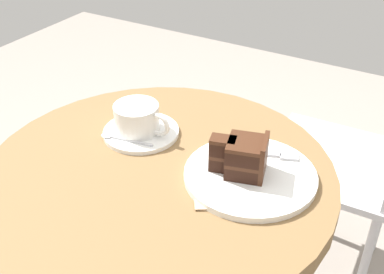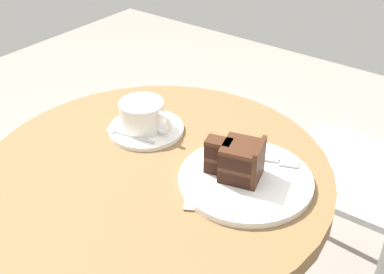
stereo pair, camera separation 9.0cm
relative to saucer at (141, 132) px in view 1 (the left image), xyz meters
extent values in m
cylinder|color=brown|center=(0.10, -0.08, -0.02)|extent=(0.65, 0.65, 0.03)
cylinder|color=white|center=(0.00, 0.00, 0.00)|extent=(0.15, 0.15, 0.01)
cylinder|color=white|center=(-0.01, 0.00, 0.03)|extent=(0.09, 0.09, 0.06)
cylinder|color=beige|center=(-0.01, 0.00, 0.06)|extent=(0.08, 0.08, 0.00)
torus|color=white|center=(0.05, 0.00, 0.03)|extent=(0.05, 0.01, 0.05)
cube|color=#B7B7BC|center=(0.01, -0.04, 0.01)|extent=(0.09, 0.02, 0.00)
ellipsoid|color=#B7B7BC|center=(-0.05, -0.05, 0.01)|extent=(0.02, 0.02, 0.00)
cylinder|color=white|center=(0.25, -0.02, 0.00)|extent=(0.24, 0.24, 0.01)
cube|color=black|center=(0.24, -0.03, 0.02)|extent=(0.08, 0.08, 0.03)
cube|color=black|center=(0.20, -0.04, 0.02)|extent=(0.05, 0.04, 0.03)
cube|color=#422314|center=(0.24, -0.03, 0.04)|extent=(0.08, 0.08, 0.01)
cube|color=#422314|center=(0.20, -0.04, 0.04)|extent=(0.05, 0.04, 0.01)
cube|color=black|center=(0.24, -0.03, 0.05)|extent=(0.08, 0.08, 0.03)
cube|color=black|center=(0.20, -0.04, 0.05)|extent=(0.05, 0.04, 0.03)
cube|color=#422314|center=(0.24, -0.03, 0.07)|extent=(0.08, 0.08, 0.01)
cube|color=#422314|center=(0.20, -0.04, 0.07)|extent=(0.05, 0.04, 0.01)
cube|color=#422314|center=(0.27, -0.02, 0.04)|extent=(0.03, 0.07, 0.07)
cube|color=#B7B7BC|center=(0.23, 0.03, 0.01)|extent=(0.10, 0.05, 0.00)
cube|color=#B7B7BC|center=(0.29, 0.06, 0.01)|extent=(0.04, 0.03, 0.00)
cube|color=tan|center=(0.25, -0.05, 0.00)|extent=(0.18, 0.18, 0.00)
cube|color=tan|center=(0.23, -0.06, 0.00)|extent=(0.18, 0.18, 0.00)
cylinder|color=#BCBCC1|center=(0.12, 0.68, -0.51)|extent=(0.02, 0.02, 0.42)
cylinder|color=#BCBCC1|center=(0.13, 0.36, -0.51)|extent=(0.02, 0.02, 0.42)
cylinder|color=#BCBCC1|center=(0.45, 0.69, -0.51)|extent=(0.02, 0.02, 0.42)
cylinder|color=#BCBCC1|center=(0.45, 0.37, -0.51)|extent=(0.02, 0.02, 0.42)
cube|color=#BCBCC1|center=(0.29, 0.53, -0.30)|extent=(0.39, 0.39, 0.02)
camera|label=1|loc=(0.50, -0.66, 0.53)|focal=45.00mm
camera|label=2|loc=(0.58, -0.61, 0.53)|focal=45.00mm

